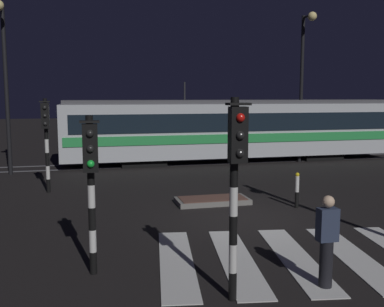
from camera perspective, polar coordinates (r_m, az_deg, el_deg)
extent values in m
plane|color=black|center=(13.00, 6.37, -8.13)|extent=(120.00, 120.00, 0.00)
cube|color=#59595E|center=(22.25, -2.32, -1.54)|extent=(80.00, 0.12, 0.03)
cube|color=#59595E|center=(23.64, -3.01, -1.02)|extent=(80.00, 0.12, 0.03)
cube|color=silver|center=(9.66, -2.00, -13.60)|extent=(1.30, 4.02, 0.02)
cube|color=silver|center=(9.80, 5.69, -13.32)|extent=(1.30, 4.02, 0.02)
cube|color=silver|center=(10.10, 13.01, -12.83)|extent=(1.30, 4.02, 0.02)
cube|color=silver|center=(10.55, 19.77, -12.20)|extent=(1.30, 4.02, 0.02)
cube|color=slate|center=(14.58, 2.62, -6.05)|extent=(2.35, 1.09, 0.16)
cube|color=brown|center=(14.56, 2.62, -5.70)|extent=(2.12, 0.98, 0.02)
cylinder|color=black|center=(16.96, -17.84, -3.94)|extent=(0.14, 0.14, 0.48)
cylinder|color=white|center=(16.87, -17.90, -2.33)|extent=(0.14, 0.14, 0.48)
cylinder|color=black|center=(16.80, -17.97, -0.71)|extent=(0.14, 0.14, 0.48)
cylinder|color=white|center=(16.74, -18.03, 0.92)|extent=(0.14, 0.14, 0.48)
cylinder|color=black|center=(16.70, -18.10, 2.56)|extent=(0.14, 0.14, 0.48)
cylinder|color=white|center=(16.67, -18.16, 4.21)|extent=(0.14, 0.14, 0.48)
cylinder|color=black|center=(16.65, -18.23, 5.87)|extent=(0.14, 0.14, 0.48)
cube|color=black|center=(16.49, -18.23, 4.61)|extent=(0.28, 0.20, 0.90)
sphere|color=black|center=(16.37, -18.29, 5.57)|extent=(0.14, 0.14, 0.14)
sphere|color=black|center=(16.38, -18.25, 4.59)|extent=(0.14, 0.14, 0.14)
sphere|color=black|center=(16.40, -18.22, 3.62)|extent=(0.14, 0.14, 0.14)
cube|color=black|center=(16.48, -18.29, 6.31)|extent=(0.36, 0.24, 0.04)
cylinder|color=black|center=(7.97, 5.20, -16.49)|extent=(0.14, 0.14, 0.49)
cylinder|color=white|center=(7.78, 5.24, -13.17)|extent=(0.14, 0.14, 0.49)
cylinder|color=black|center=(7.62, 5.28, -9.70)|extent=(0.14, 0.14, 0.49)
cylinder|color=white|center=(7.49, 5.33, -6.10)|extent=(0.14, 0.14, 0.49)
cylinder|color=black|center=(7.39, 5.37, -2.39)|extent=(0.14, 0.14, 0.49)
cylinder|color=white|center=(7.33, 5.42, 1.41)|extent=(0.14, 0.14, 0.49)
cylinder|color=black|center=(7.29, 5.47, 5.26)|extent=(0.14, 0.14, 0.49)
cube|color=black|center=(7.15, 5.88, 2.37)|extent=(0.28, 0.20, 0.90)
sphere|color=red|center=(7.03, 6.21, 4.57)|extent=(0.14, 0.14, 0.14)
sphere|color=black|center=(7.05, 6.18, 2.30)|extent=(0.14, 0.14, 0.14)
sphere|color=black|center=(7.08, 6.15, 0.04)|extent=(0.14, 0.14, 0.14)
cube|color=black|center=(7.13, 5.93, 6.30)|extent=(0.36, 0.24, 0.04)
cylinder|color=black|center=(9.20, -12.47, -13.45)|extent=(0.14, 0.14, 0.44)
cylinder|color=white|center=(9.05, -12.55, -10.83)|extent=(0.14, 0.14, 0.44)
cylinder|color=black|center=(8.93, -12.63, -8.12)|extent=(0.14, 0.14, 0.44)
cylinder|color=white|center=(8.82, -12.71, -5.35)|extent=(0.14, 0.14, 0.44)
cylinder|color=black|center=(8.73, -12.79, -2.51)|extent=(0.14, 0.14, 0.44)
cylinder|color=white|center=(8.67, -12.87, 0.38)|extent=(0.14, 0.14, 0.44)
cylinder|color=black|center=(8.63, -12.96, 3.30)|extent=(0.14, 0.14, 0.44)
cube|color=black|center=(8.49, -12.87, 0.67)|extent=(0.28, 0.20, 0.90)
sphere|color=black|center=(8.36, -12.91, 2.50)|extent=(0.14, 0.14, 0.14)
sphere|color=black|center=(8.38, -12.85, 0.59)|extent=(0.14, 0.14, 0.14)
sphere|color=green|center=(8.42, -12.80, -1.30)|extent=(0.14, 0.14, 0.14)
cube|color=black|center=(8.45, -12.96, 3.97)|extent=(0.36, 0.24, 0.04)
cylinder|color=black|center=(21.08, -22.58, 7.27)|extent=(0.18, 0.18, 7.26)
cylinder|color=black|center=(20.96, -23.27, 16.96)|extent=(0.10, 0.90, 0.10)
cylinder|color=black|center=(24.04, 13.77, 7.85)|extent=(0.18, 0.18, 7.50)
cylinder|color=black|center=(23.97, 14.56, 16.60)|extent=(0.10, 0.90, 0.10)
sphere|color=#F9E08C|center=(23.56, 15.10, 16.55)|extent=(0.44, 0.44, 0.44)
cube|color=silver|center=(23.63, 5.34, 3.07)|extent=(17.64, 2.50, 2.70)
cube|color=green|center=(22.46, 6.39, 1.93)|extent=(17.29, 0.04, 0.44)
cube|color=green|center=(24.85, 4.38, 2.48)|extent=(17.29, 0.04, 0.44)
cube|color=black|center=(22.41, 6.41, 3.97)|extent=(16.76, 0.03, 0.90)
cube|color=#4C4C51|center=(23.56, 5.38, 6.59)|extent=(17.29, 2.30, 0.20)
cylinder|color=#262628|center=(22.83, -0.95, 7.85)|extent=(0.08, 0.08, 1.00)
cube|color=black|center=(25.77, 15.55, -0.22)|extent=(2.20, 2.00, 0.35)
cube|color=black|center=(22.69, -6.37, -1.00)|extent=(2.20, 2.00, 0.35)
sphere|color=#F9F2CC|center=(27.84, 22.87, 2.34)|extent=(0.24, 0.24, 0.24)
cylinder|color=black|center=(8.67, 16.71, -13.38)|extent=(0.24, 0.24, 0.88)
cube|color=#2D3851|center=(8.44, 16.90, -8.67)|extent=(0.36, 0.22, 0.60)
sphere|color=beige|center=(8.33, 17.00, -5.89)|extent=(0.22, 0.22, 0.22)
cylinder|color=black|center=(14.34, 13.21, -5.77)|extent=(0.12, 0.12, 0.50)
cylinder|color=white|center=(14.24, 13.27, -3.81)|extent=(0.12, 0.12, 0.50)
sphere|color=yellow|center=(14.18, 13.31, -2.63)|extent=(0.12, 0.12, 0.12)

